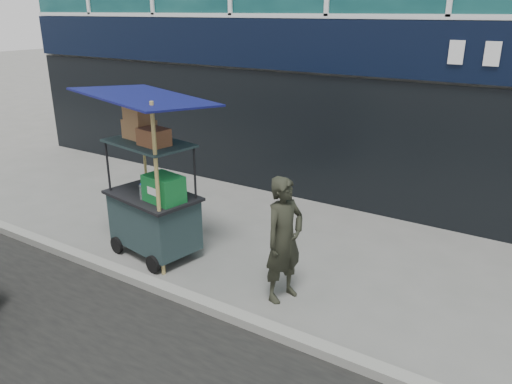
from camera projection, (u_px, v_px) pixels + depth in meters
The scene contains 4 objects.
ground at pixel (188, 292), 6.59m from camera, with size 80.00×80.00×0.00m, color #5F605B.
curb at pixel (178, 294), 6.41m from camera, with size 80.00×0.18×0.12m, color gray.
vendor_cart at pixel (153, 200), 7.31m from camera, with size 2.03×1.59×2.49m.
vendor_man at pixel (284, 240), 6.19m from camera, with size 0.60×0.39×1.63m, color black.
Camera 1 is at (3.85, -4.34, 3.50)m, focal length 35.00 mm.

